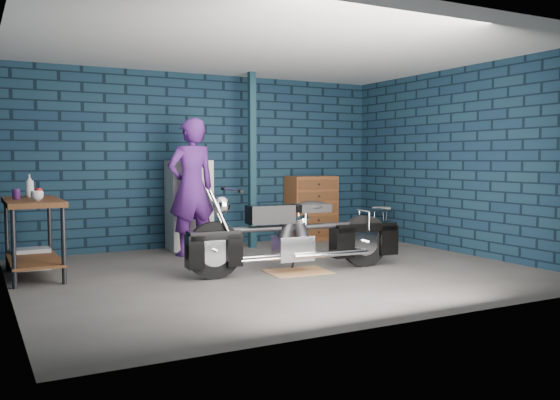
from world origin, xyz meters
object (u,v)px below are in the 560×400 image
(workbench, at_px, (33,238))
(motorcycle, at_px, (298,230))
(person, at_px, (191,187))
(storage_bin, at_px, (32,259))
(locker, at_px, (189,205))
(tool_chest, at_px, (312,208))
(shop_stool, at_px, (381,224))

(workbench, xyz_separation_m, motorcycle, (2.87, -1.20, 0.06))
(person, relative_size, storage_bin, 4.61)
(locker, relative_size, tool_chest, 1.25)
(storage_bin, relative_size, tool_chest, 0.39)
(storage_bin, xyz_separation_m, shop_stool, (5.44, 0.03, 0.15))
(tool_chest, bearing_deg, storage_bin, -171.69)
(locker, xyz_separation_m, tool_chest, (2.17, 0.00, -0.13))
(motorcycle, bearing_deg, person, 116.24)
(workbench, bearing_deg, motorcycle, -22.71)
(storage_bin, bearing_deg, locker, 15.88)
(locker, distance_m, shop_stool, 3.24)
(person, relative_size, locker, 1.44)
(storage_bin, xyz_separation_m, tool_chest, (4.45, 0.65, 0.41))
(shop_stool, bearing_deg, storage_bin, -179.74)
(workbench, distance_m, locker, 2.59)
(storage_bin, distance_m, shop_stool, 5.44)
(storage_bin, bearing_deg, motorcycle, -30.84)
(tool_chest, bearing_deg, workbench, -165.57)
(motorcycle, distance_m, tool_chest, 2.85)
(workbench, xyz_separation_m, tool_chest, (4.47, 1.15, 0.09))
(person, distance_m, storage_bin, 2.29)
(person, height_order, shop_stool, person)
(person, xyz_separation_m, locker, (0.16, 0.56, -0.30))
(storage_bin, bearing_deg, tool_chest, 8.31)
(storage_bin, relative_size, locker, 0.31)
(workbench, relative_size, person, 0.72)
(workbench, bearing_deg, shop_stool, 5.49)
(tool_chest, bearing_deg, person, -166.45)
(workbench, relative_size, motorcycle, 0.59)
(motorcycle, distance_m, shop_stool, 3.12)
(workbench, xyz_separation_m, person, (2.15, 0.59, 0.52))
(tool_chest, distance_m, shop_stool, 1.20)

